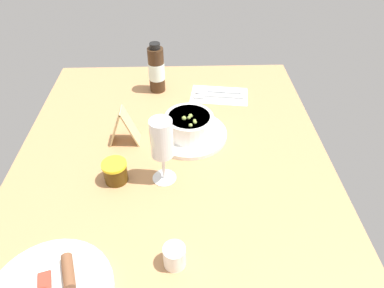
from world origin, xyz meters
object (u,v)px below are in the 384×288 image
porridge_bowl (189,127)px  sauce_bottle_brown (156,69)px  menu_card (123,126)px  wine_glass (162,142)px  creamer_jug (175,256)px  cutlery_setting (218,95)px  jam_jar (115,172)px

porridge_bowl → sauce_bottle_brown: 27.95cm
sauce_bottle_brown → menu_card: (-27.59, 7.97, -2.43)cm
wine_glass → sauce_bottle_brown: size_ratio=1.05×
porridge_bowl → wine_glass: size_ratio=1.22×
creamer_jug → sauce_bottle_brown: bearing=5.4°
porridge_bowl → wine_glass: (-16.98, 6.66, 8.66)cm
sauce_bottle_brown → porridge_bowl: bearing=-158.5°
creamer_jug → cutlery_setting: bearing=-12.7°
porridge_bowl → creamer_jug: (-40.86, 3.84, -0.67)cm
cutlery_setting → wine_glass: wine_glass is taller
jam_jar → sauce_bottle_brown: sauce_bottle_brown is taller
porridge_bowl → menu_card: bearing=96.1°
cutlery_setting → porridge_bowl: bearing=154.6°
creamer_jug → menu_card: size_ratio=0.51×
porridge_bowl → sauce_bottle_brown: (25.66, 10.11, 4.53)cm
cutlery_setting → jam_jar: bearing=143.3°
creamer_jug → jam_jar: bearing=31.8°
wine_glass → cutlery_setting: bearing=-23.7°
porridge_bowl → creamer_jug: 41.05cm
wine_glass → menu_card: bearing=37.2°
creamer_jug → sauce_bottle_brown: size_ratio=0.33×
porridge_bowl → wine_glass: 20.19cm
wine_glass → porridge_bowl: bearing=-21.4°
creamer_jug → wine_glass: (23.88, 2.82, 9.33)cm
wine_glass → menu_card: size_ratio=1.64×
sauce_bottle_brown → creamer_jug: bearing=-174.6°
porridge_bowl → jam_jar: size_ratio=3.51×
jam_jar → sauce_bottle_brown: 43.91cm
cutlery_setting → menu_card: 36.98cm
creamer_jug → menu_card: (38.92, 14.24, 2.77)cm
porridge_bowl → sauce_bottle_brown: sauce_bottle_brown is taller
cutlery_setting → menu_card: size_ratio=1.88×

